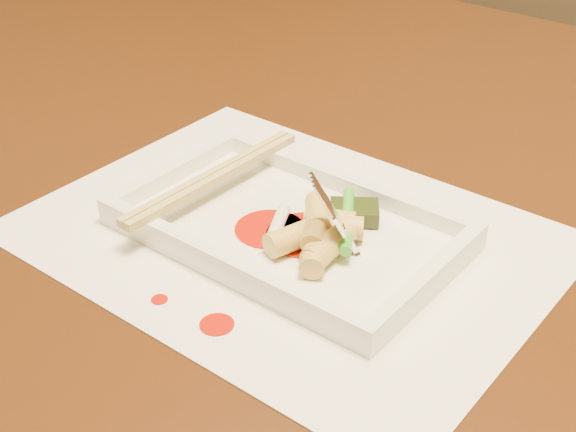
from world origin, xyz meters
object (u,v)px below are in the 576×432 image
Objects in this scene: placemat at (288,236)px; chopstick_a at (210,175)px; plate_base at (288,231)px; fork at (382,161)px; table at (370,233)px.

chopstick_a reaches higher than placemat.
chopstick_a is at bearing 180.00° from plate_base.
plate_base is at bearing -165.58° from fork.
fork is (0.15, 0.02, 0.06)m from chopstick_a.
placemat is 2.86× the size of fork.
table is 7.26× the size of chopstick_a.
placemat is at bearing -165.58° from fork.
fork is at bearing 6.75° from chopstick_a.
placemat is at bearing 0.00° from plate_base.
chopstick_a is at bearing -173.25° from fork.
plate_base is 1.86× the size of fork.
fork reaches higher than plate_base.
table is 3.50× the size of placemat.
table is 0.22m from chopstick_a.
fork reaches higher than placemat.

